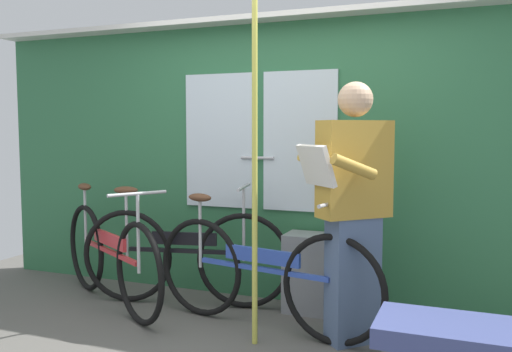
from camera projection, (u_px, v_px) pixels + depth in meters
The scene contains 7 objects.
train_door_wall at pixel (283, 155), 4.40m from camera, with size 5.43×0.28×2.27m.
bicycle_near_door at pixel (184, 255), 4.32m from camera, with size 1.67×0.51×0.96m.
bicycle_leaning_behind at pixel (110, 256), 4.31m from camera, with size 1.56×0.98×0.95m.
bicycle_by_pole at pixel (261, 274), 3.79m from camera, with size 1.78×0.51×0.94m.
passenger_reading_newspaper at pixel (353, 207), 3.51m from camera, with size 0.62×0.61×1.69m.
trash_bin_by_wall at pixel (311, 273), 4.16m from camera, with size 0.39×0.28×0.60m, color gray.
handrail_pole at pixel (255, 173), 3.47m from camera, with size 0.04×0.04×2.23m, color #C6C14C.
Camera 1 is at (1.41, -2.89, 1.39)m, focal length 38.48 mm.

